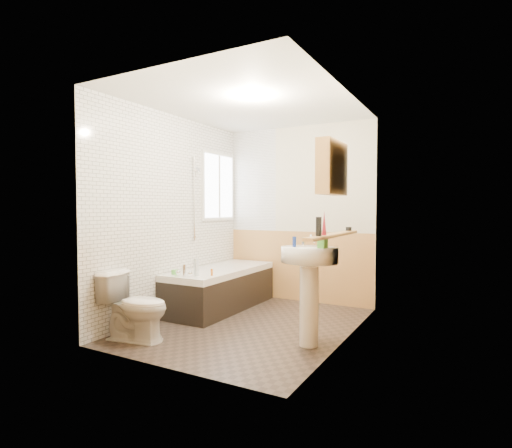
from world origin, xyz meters
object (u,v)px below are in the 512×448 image
object	(u,v)px
sink	(309,275)
pine_shelf	(334,235)
bathtub	(221,287)
toilet	(135,306)
medicine_cabinet	(332,168)

from	to	relation	value
sink	pine_shelf	size ratio (longest dim) A/B	0.79
bathtub	pine_shelf	bearing A→B (deg)	-20.89
toilet	pine_shelf	bearing A→B (deg)	-75.66
toilet	sink	size ratio (longest dim) A/B	0.65
toilet	medicine_cabinet	size ratio (longest dim) A/B	1.22
sink	toilet	bearing A→B (deg)	-171.50
bathtub	medicine_cabinet	xyz separation A→B (m)	(1.74, -0.66, 1.44)
bathtub	pine_shelf	distance (m)	2.05
toilet	bathtub	bearing A→B (deg)	-11.21
toilet	medicine_cabinet	xyz separation A→B (m)	(1.77, 0.83, 1.38)
sink	pine_shelf	bearing A→B (deg)	17.19
bathtub	sink	distance (m)	1.81
pine_shelf	bathtub	bearing A→B (deg)	159.11
bathtub	sink	world-z (taller)	sink
bathtub	medicine_cabinet	distance (m)	2.36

